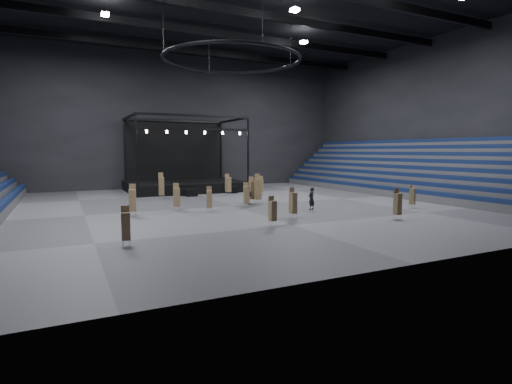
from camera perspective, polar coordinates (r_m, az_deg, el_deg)
name	(u,v)px	position (r m, az deg, el deg)	size (l,w,h in m)	color
floor	(233,206)	(36.56, -3.35, -1.99)	(50.00, 50.00, 0.00)	#565659
ceiling	(231,1)	(38.46, -3.53, 25.62)	(50.00, 42.00, 0.20)	black
wall_back	(173,121)	(56.33, -11.76, 9.84)	(50.00, 0.20, 18.00)	black
wall_front	(423,56)	(19.05, 22.78, 17.51)	(50.00, 0.20, 18.00)	black
wall_right	(431,116)	(51.43, 23.68, 9.86)	(0.20, 42.00, 18.00)	black
bleachers_right	(415,179)	(49.84, 21.79, 1.71)	(7.20, 40.00, 6.40)	#4A4A4C
stage	(184,179)	(51.71, -10.29, 1.86)	(14.00, 10.00, 9.20)	black
truss_ring	(232,60)	(37.08, -3.48, 18.33)	(12.30, 12.30, 5.15)	black
roof_girders	(231,10)	(38.20, -3.52, 24.49)	(49.00, 30.35, 0.70)	black
floodlights	(251,2)	(34.55, -0.72, 25.50)	(28.60, 16.60, 0.25)	white
flight_case_left	(182,192)	(45.30, -10.49, -0.05)	(1.18, 0.59, 0.79)	black
flight_case_mid	(192,193)	(44.57, -9.19, -0.10)	(1.24, 0.62, 0.83)	black
flight_case_right	(232,190)	(47.36, -3.44, 0.33)	(1.27, 0.63, 0.84)	black
chair_stack_0	(398,203)	(30.92, 19.56, -1.55)	(0.44, 0.44, 2.31)	silver
chair_stack_1	(209,199)	(32.91, -6.69, -0.96)	(0.54, 0.54, 2.12)	silver
chair_stack_2	(246,194)	(35.52, -1.40, -0.34)	(0.51, 0.51, 2.22)	silver
chair_stack_3	(161,186)	(42.62, -13.37, 0.90)	(0.52, 0.52, 2.78)	silver
chair_stack_4	(293,202)	(29.77, 5.32, -1.49)	(0.49, 0.49, 2.32)	silver
chair_stack_5	(273,210)	(26.68, 2.38, -2.63)	(0.45, 0.45, 2.02)	silver
chair_stack_6	(252,190)	(38.09, -0.56, 0.35)	(0.51, 0.51, 2.56)	silver
chair_stack_7	(261,185)	(44.68, 0.76, 0.94)	(0.52, 0.52, 2.23)	silver
chair_stack_8	(177,197)	(33.75, -11.28, -0.64)	(0.54, 0.54, 2.36)	silver
chair_stack_9	(412,196)	(37.52, 21.43, -0.52)	(0.53, 0.53, 2.09)	silver
chair_stack_10	(126,226)	(21.99, -18.12, -4.58)	(0.48, 0.48, 2.16)	silver
chair_stack_11	(133,200)	(31.81, -17.22, -1.07)	(0.61, 0.61, 2.50)	silver
chair_stack_12	(228,184)	(44.84, -4.01, 1.13)	(0.63, 0.63, 2.45)	silver
chair_stack_13	(258,189)	(37.63, 0.28, 0.49)	(0.53, 0.53, 2.87)	silver
man_center	(311,198)	(34.38, 7.93, -0.92)	(0.70, 0.46, 1.93)	black
crew_member	(248,196)	(37.36, -1.17, -0.51)	(0.82, 0.64, 1.68)	black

